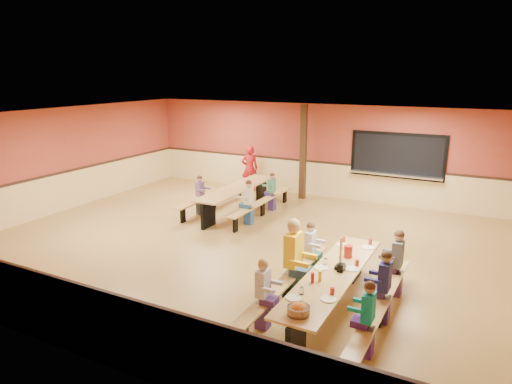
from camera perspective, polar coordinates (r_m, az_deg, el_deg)
The scene contains 23 objects.
ground at distance 11.02m, azimuth -1.89°, elevation -6.37°, with size 12.00×12.00×0.00m, color olive.
room_envelope at distance 10.79m, azimuth -1.92°, elevation -2.95°, with size 12.04×10.04×3.02m.
kitchen_pass_through at distance 14.34m, azimuth 17.24°, elevation 4.13°, with size 2.78×0.28×1.38m.
structural_post at distance 14.55m, azimuth 5.92°, elevation 4.91°, with size 0.18×0.18×3.00m, color black.
cafeteria_table_main at distance 7.88m, azimuth 9.48°, elevation -11.39°, with size 1.91×3.70×0.74m.
cafeteria_table_second at distance 13.28m, azimuth -2.34°, elevation -0.29°, with size 1.91×3.70×0.74m.
seated_child_white_left at distance 7.36m, azimuth 0.88°, elevation -12.67°, with size 0.35×0.28×1.17m, color #BBBBC2, non-canonical shape.
seated_adult_yellow at distance 8.28m, azimuth 4.65°, elevation -8.35°, with size 0.49×0.40×1.46m, color yellow, non-canonical shape.
seated_child_grey_left at distance 9.08m, azimuth 6.76°, elevation -7.34°, with size 0.34×0.28×1.14m, color silver, non-canonical shape.
seated_child_teal_right at distance 6.90m, azimuth 13.78°, elevation -15.25°, with size 0.34×0.28×1.14m, color #108886, non-canonical shape.
seated_child_navy_right at distance 7.79m, azimuth 15.72°, elevation -11.39°, with size 0.38×0.31×1.22m, color navy, non-canonical shape.
seated_child_char_right at distance 8.73m, azimuth 17.20°, elevation -8.53°, with size 0.38×0.31×1.24m, color #4D5258, non-canonical shape.
seated_child_purple_sec at distance 13.12m, azimuth -7.00°, elevation -0.41°, with size 0.33×0.27×1.12m, color #6D4979, non-canonical shape.
seated_child_green_sec at distance 13.42m, azimuth 2.01°, elevation 0.01°, with size 0.32×0.26×1.11m, color #3D7C63, non-canonical shape.
seated_child_tan_sec at distance 12.17m, azimuth -0.91°, elevation -1.33°, with size 0.36×0.30×1.20m, color beige, non-canonical shape.
standing_woman at distance 15.59m, azimuth -0.80°, elevation 2.97°, with size 0.57×0.38×1.57m, color #A71318.
punch_pitcher at distance 8.43m, azimuth 11.43°, elevation -7.28°, with size 0.16×0.16×0.22m, color #B12317.
chip_bowl at distance 6.49m, azimuth 5.34°, elevation -14.39°, with size 0.32×0.32×0.15m, color orange, non-canonical shape.
napkin_dispenser at distance 7.86m, azimuth 10.60°, elevation -9.26°, with size 0.10×0.14×0.13m, color black.
condiment_mustard at distance 7.46m, azimuth 8.00°, elevation -10.36°, with size 0.06×0.06×0.17m, color yellow.
condiment_ketchup at distance 7.39m, azimuth 7.09°, elevation -10.56°, with size 0.06×0.06×0.17m, color #B2140F.
table_paddle at distance 7.91m, azimuth 10.51°, elevation -8.53°, with size 0.16×0.16×0.56m.
place_settings at distance 7.77m, azimuth 9.57°, elevation -9.60°, with size 0.65×3.30×0.11m, color beige, non-canonical shape.
Camera 1 is at (5.06, -8.94, 3.97)m, focal length 32.00 mm.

